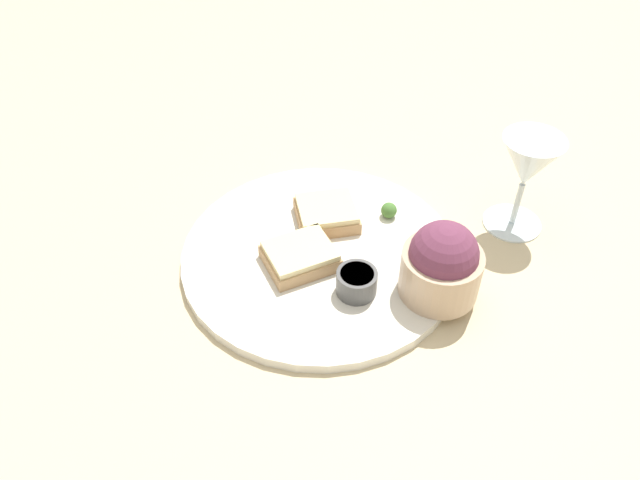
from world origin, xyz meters
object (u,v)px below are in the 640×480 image
at_px(salad_bowl, 442,264).
at_px(cheese_toast_far, 328,214).
at_px(sauce_ramekin, 357,281).
at_px(wine_glass, 527,167).
at_px(cheese_toast_near, 300,256).

xyz_separation_m(salad_bowl, cheese_toast_far, (-0.15, 0.10, -0.03)).
xyz_separation_m(sauce_ramekin, wine_glass, (0.20, 0.17, 0.06)).
bearing_deg(salad_bowl, cheese_toast_far, 144.70).
xyz_separation_m(sauce_ramekin, cheese_toast_far, (-0.05, 0.12, -0.00)).
bearing_deg(cheese_toast_near, sauce_ramekin, -25.89).
bearing_deg(salad_bowl, cheese_toast_near, 173.33).
relative_size(sauce_ramekin, cheese_toast_near, 0.45).
relative_size(cheese_toast_near, cheese_toast_far, 1.11).
relative_size(cheese_toast_near, wine_glass, 0.79).
xyz_separation_m(salad_bowl, cheese_toast_near, (-0.17, 0.02, -0.03)).
relative_size(salad_bowl, cheese_toast_far, 1.01).
bearing_deg(cheese_toast_far, salad_bowl, -35.30).
height_order(salad_bowl, sauce_ramekin, salad_bowl).
bearing_deg(salad_bowl, wine_glass, 56.26).
distance_m(sauce_ramekin, cheese_toast_far, 0.13).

